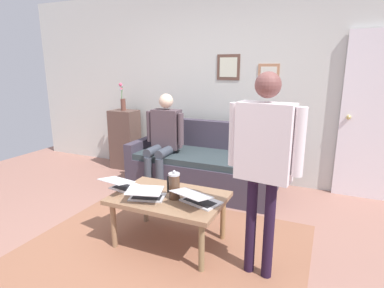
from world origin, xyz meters
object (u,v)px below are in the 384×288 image
Objects in this scene: laptop_center at (198,199)px; side_shelf at (125,139)px; couch at (204,166)px; coffee_table at (169,201)px; interior_door at (377,118)px; laptop_right at (124,185)px; french_press at (174,186)px; laptop_left at (146,195)px; person_seated at (164,136)px; flower_vase at (123,99)px; person_standing at (264,152)px.

side_shelf is (2.04, -1.78, -0.05)m from laptop_center.
couch is 1.90× the size of coffee_table.
interior_door is 4.85× the size of laptop_center.
french_press is at bearing -178.36° from laptop_right.
interior_door is 1.07× the size of couch.
side_shelf reaches higher than laptop_left.
person_seated reaches higher than side_shelf.
french_press is 0.62× the size of flower_vase.
laptop_left is 0.29× the size of person_seated.
interior_door is 1.29× the size of person_standing.
laptop_center is 0.33× the size of person_seated.
person_standing is (-0.86, 0.11, 0.60)m from coffee_table.
laptop_left is at bearing 47.09° from interior_door.
coffee_table is at bearing 135.09° from side_shelf.
coffee_table is at bearing 99.20° from couch.
laptop_right is at bearing 125.58° from side_shelf.
coffee_table is 2.34× the size of flower_vase.
laptop_right is (0.31, -0.10, 0.00)m from laptop_left.
person_standing is at bearing 125.32° from couch.
laptop_right is at bearing 5.82° from coffee_table.
french_press reaches higher than laptop_left.
side_shelf is at bearing -44.91° from coffee_table.
interior_door is 2.66m from french_press.
laptop_right is at bearing 81.01° from couch.
person_standing reaches higher than french_press.
person_standing is at bearing 174.41° from french_press.
flower_vase is (1.28, -1.78, 0.60)m from laptop_right.
laptop_left is at bearing 92.95° from couch.
couch is at bearing 168.57° from side_shelf.
person_seated is at bearing -57.41° from french_press.
laptop_center is (-0.30, 0.05, 0.10)m from coffee_table.
person_seated is (0.79, -1.23, 0.13)m from french_press.
french_press is (0.23, -0.02, 0.08)m from laptop_center.
french_press reaches higher than coffee_table.
laptop_right is at bearing -0.04° from laptop_center.
laptop_left is at bearing 44.18° from coffee_table.
laptop_center is at bearing 139.03° from flower_vase.
couch is 1.58m from laptop_center.
couch is 1.52m from french_press.
side_shelf is at bearing -27.50° from person_seated.
flower_vase is (1.51, -0.30, 0.82)m from couch.
flower_vase reaches higher than french_press.
laptop_center is (-0.45, -0.10, 0.00)m from laptop_left.
laptop_left is at bearing 112.81° from person_seated.
french_press is 1.47m from person_seated.
side_shelf reaches higher than laptop_center.
person_standing is (-2.59, 1.84, 0.55)m from side_shelf.
laptop_right is at bearing 41.44° from interior_door.
flower_vase is at bearing -27.35° from person_seated.
french_press is 0.17× the size of person_standing.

